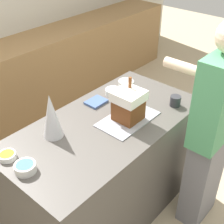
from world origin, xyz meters
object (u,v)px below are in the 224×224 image
at_px(person, 212,132).
at_px(mug, 175,101).
at_px(candy_bowl_front_corner, 7,156).
at_px(cookbook, 96,102).
at_px(decorative_tree, 51,116).
at_px(candy_bowl_far_right, 126,83).
at_px(candy_bowl_beside_tree, 113,92).
at_px(baking_tray, 128,119).
at_px(candy_bowl_far_left, 25,167).
at_px(gingerbread_house, 128,105).

bearing_deg(person, mug, 79.70).
bearing_deg(candy_bowl_front_corner, cookbook, 2.24).
xyz_separation_m(decorative_tree, candy_bowl_far_right, (0.88, 0.07, -0.13)).
relative_size(candy_bowl_beside_tree, person, 0.08).
bearing_deg(baking_tray, person, -57.48).
xyz_separation_m(candy_bowl_beside_tree, candy_bowl_far_right, (0.19, 0.01, -0.00)).
xyz_separation_m(candy_bowl_beside_tree, mug, (0.19, -0.48, 0.01)).
height_order(candy_bowl_far_right, candy_bowl_far_left, candy_bowl_far_left).
bearing_deg(candy_bowl_front_corner, candy_bowl_beside_tree, 1.16).
distance_m(candy_bowl_front_corner, candy_bowl_far_left, 0.18).
bearing_deg(candy_bowl_far_right, gingerbread_house, -139.39).
xyz_separation_m(candy_bowl_front_corner, candy_bowl_far_left, (0.01, -0.18, 0.01)).
xyz_separation_m(decorative_tree, candy_bowl_beside_tree, (0.69, 0.06, -0.13)).
height_order(baking_tray, candy_bowl_front_corner, candy_bowl_front_corner).
height_order(gingerbread_house, person, person).
xyz_separation_m(gingerbread_house, person, (0.33, -0.52, -0.17)).
distance_m(cookbook, mug, 0.63).
height_order(decorative_tree, candy_bowl_front_corner, decorative_tree).
bearing_deg(candy_bowl_far_right, candy_bowl_far_left, -170.05).
distance_m(decorative_tree, cookbook, 0.52).
bearing_deg(candy_bowl_beside_tree, person, -81.60).
height_order(candy_bowl_beside_tree, cookbook, candy_bowl_beside_tree).
bearing_deg(gingerbread_house, decorative_tree, 151.14).
bearing_deg(candy_bowl_front_corner, gingerbread_house, -20.11).
relative_size(gingerbread_house, person, 0.18).
relative_size(candy_bowl_far_left, mug, 1.54).
bearing_deg(baking_tray, candy_bowl_far_right, 40.61).
bearing_deg(gingerbread_house, candy_bowl_front_corner, 159.89).
bearing_deg(gingerbread_house, person, -57.51).
xyz_separation_m(candy_bowl_beside_tree, candy_bowl_front_corner, (-1.03, -0.02, -0.01)).
distance_m(candy_bowl_front_corner, mug, 1.31).
height_order(gingerbread_house, candy_bowl_beside_tree, gingerbread_house).
height_order(candy_bowl_far_right, person, person).
bearing_deg(candy_bowl_far_left, baking_tray, -8.54).
bearing_deg(cookbook, baking_tray, -92.21).
relative_size(candy_bowl_beside_tree, candy_bowl_far_left, 1.00).
relative_size(gingerbread_house, candy_bowl_front_corner, 2.79).
bearing_deg(mug, decorative_tree, 154.14).
bearing_deg(candy_bowl_far_left, mug, -13.07).
bearing_deg(cookbook, candy_bowl_front_corner, -177.76).
distance_m(candy_bowl_front_corner, person, 1.42).
xyz_separation_m(decorative_tree, mug, (0.88, -0.43, -0.12)).
bearing_deg(candy_bowl_far_right, mug, -89.59).
height_order(baking_tray, gingerbread_house, gingerbread_house).
bearing_deg(gingerbread_house, baking_tray, -147.90).
height_order(candy_bowl_beside_tree, mug, mug).
xyz_separation_m(gingerbread_house, candy_bowl_far_left, (-0.82, 0.12, -0.10)).
bearing_deg(cookbook, candy_bowl_far_right, -0.05).
xyz_separation_m(decorative_tree, candy_bowl_far_left, (-0.34, -0.14, -0.13)).
height_order(candy_bowl_far_left, person, person).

